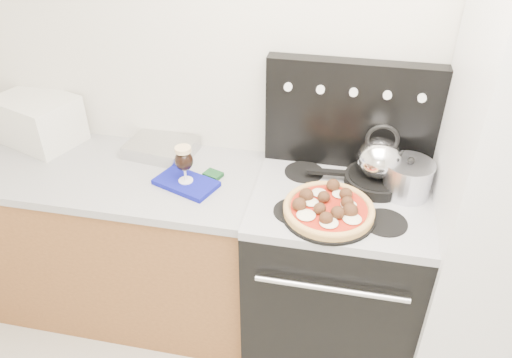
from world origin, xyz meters
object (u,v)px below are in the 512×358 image
(stove_body, at_px, (332,276))
(stock_pot, at_px, (407,179))
(pizza, at_px, (329,207))
(tea_kettle, at_px, (380,155))
(beer_glass, at_px, (184,164))
(pizza_pan, at_px, (328,214))
(oven_mitt, at_px, (186,183))
(base_cabinet, at_px, (121,243))
(skillet, at_px, (376,180))
(toaster_oven, at_px, (39,120))

(stove_body, bearing_deg, stock_pot, 15.71)
(pizza, bearing_deg, tea_kettle, 54.21)
(beer_glass, xyz_separation_m, pizza_pan, (0.64, -0.11, -0.09))
(stove_body, xyz_separation_m, pizza, (-0.05, -0.14, 0.52))
(oven_mitt, bearing_deg, stove_body, 2.54)
(base_cabinet, xyz_separation_m, pizza_pan, (1.06, -0.17, 0.50))
(pizza_pan, distance_m, pizza, 0.03)
(oven_mitt, relative_size, skillet, 1.00)
(base_cabinet, bearing_deg, tea_kettle, 4.09)
(pizza_pan, bearing_deg, beer_glass, 170.09)
(toaster_oven, bearing_deg, oven_mitt, 3.87)
(stove_body, bearing_deg, pizza, -107.65)
(stock_pot, bearing_deg, tea_kettle, 162.64)
(pizza_pan, distance_m, tea_kettle, 0.35)
(oven_mitt, distance_m, beer_glass, 0.10)
(pizza, relative_size, skillet, 1.34)
(beer_glass, height_order, skillet, beer_glass)
(base_cabinet, height_order, skillet, skillet)
(pizza_pan, bearing_deg, stove_body, 72.35)
(base_cabinet, bearing_deg, stove_body, -1.30)
(oven_mitt, height_order, tea_kettle, tea_kettle)
(stove_body, relative_size, beer_glass, 4.96)
(toaster_oven, height_order, tea_kettle, tea_kettle)
(pizza, bearing_deg, stove_body, 72.35)
(base_cabinet, xyz_separation_m, stock_pot, (1.37, 0.05, 0.56))
(stove_body, xyz_separation_m, tea_kettle, (0.14, 0.11, 0.63))
(base_cabinet, relative_size, skillet, 5.31)
(pizza_pan, bearing_deg, toaster_oven, 166.67)
(stove_body, relative_size, toaster_oven, 2.32)
(base_cabinet, relative_size, oven_mitt, 5.29)
(toaster_oven, height_order, stock_pot, toaster_oven)
(pizza_pan, relative_size, stock_pot, 1.93)
(toaster_oven, height_order, oven_mitt, toaster_oven)
(base_cabinet, height_order, stove_body, stove_body)
(stove_body, distance_m, pizza, 0.54)
(pizza_pan, bearing_deg, base_cabinet, 171.00)
(stock_pot, bearing_deg, toaster_oven, 175.70)
(stove_body, relative_size, skillet, 3.22)
(oven_mitt, distance_m, pizza, 0.65)
(beer_glass, xyz_separation_m, stock_pot, (0.95, 0.11, -0.02))
(pizza_pan, xyz_separation_m, stock_pot, (0.31, 0.22, 0.07))
(stock_pot, bearing_deg, oven_mitt, -173.71)
(base_cabinet, relative_size, toaster_oven, 3.83)
(stove_body, height_order, beer_glass, beer_glass)
(beer_glass, xyz_separation_m, skillet, (0.83, 0.14, -0.07))
(pizza_pan, xyz_separation_m, skillet, (0.19, 0.26, 0.02))
(oven_mitt, height_order, skillet, skillet)
(base_cabinet, height_order, tea_kettle, tea_kettle)
(pizza_pan, distance_m, stock_pot, 0.39)
(toaster_oven, distance_m, skillet, 1.68)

